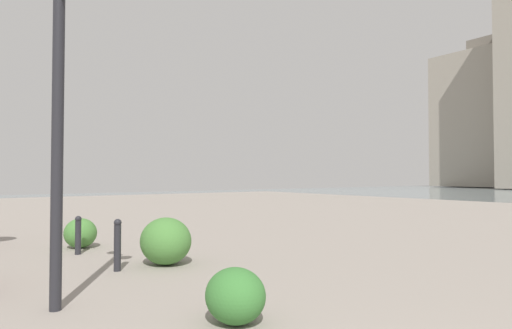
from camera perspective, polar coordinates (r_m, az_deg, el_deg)
The scene contains 7 objects.
building_highrise at distance 78.08m, azimuth 28.89°, elevation 5.42°, with size 15.00×10.34×23.80m.
lamppost at distance 5.88m, azimuth -25.03°, elevation 10.44°, with size 0.98×0.28×4.31m.
bollard_near at distance 7.81m, azimuth -18.11°, elevation -10.10°, with size 0.13×0.13×0.90m.
bollard_mid at distance 9.72m, azimuth -22.78°, elevation -8.64°, with size 0.13×0.13×0.80m.
shrub_low at distance 4.93m, azimuth -2.79°, elevation -17.18°, with size 0.73×0.65×0.62m.
shrub_round at distance 8.15m, azimuth -12.02°, elevation -10.02°, with size 1.02×0.92×0.87m.
shrub_wide at distance 10.58m, azimuth -22.52°, elevation -8.51°, with size 0.79×0.71×0.67m.
Camera 1 is at (-0.52, 1.69, 1.64)m, focal length 29.78 mm.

